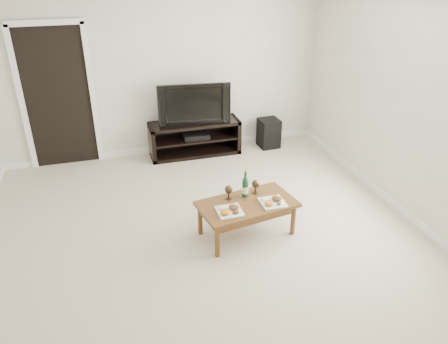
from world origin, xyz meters
TOP-DOWN VIEW (x-y plane):
  - floor at (0.00, 0.00)m, footprint 5.50×5.50m
  - back_wall at (0.00, 2.77)m, footprint 5.00×0.04m
  - doorway at (-1.55, 2.73)m, footprint 0.90×0.02m
  - media_console at (0.40, 2.50)m, footprint 1.43×0.45m
  - television at (0.40, 2.50)m, footprint 1.11×0.27m
  - av_receiver at (0.42, 2.48)m, footprint 0.41×0.31m
  - subwoofer at (1.65, 2.45)m, footprint 0.34×0.34m
  - coffee_table at (0.47, 0.16)m, footprint 1.16×0.76m
  - plate_left at (0.23, 0.03)m, footprint 0.27×0.27m
  - plate_right at (0.75, 0.07)m, footprint 0.27×0.27m
  - wine_bottle at (0.50, 0.30)m, footprint 0.07×0.07m
  - goblet_left at (0.30, 0.30)m, footprint 0.09×0.09m
  - goblet_right at (0.64, 0.34)m, footprint 0.09×0.09m

SIDE VIEW (x-z plane):
  - floor at x=0.00m, z-range 0.00..0.00m
  - coffee_table at x=0.47m, z-range 0.00..0.42m
  - subwoofer at x=1.65m, z-range 0.00..0.48m
  - media_console at x=0.40m, z-range 0.00..0.55m
  - av_receiver at x=0.42m, z-range 0.29..0.36m
  - plate_left at x=0.23m, z-range 0.42..0.49m
  - plate_right at x=0.75m, z-range 0.42..0.49m
  - goblet_left at x=0.30m, z-range 0.42..0.59m
  - goblet_right at x=0.64m, z-range 0.42..0.59m
  - wine_bottle at x=0.50m, z-range 0.42..0.77m
  - television at x=0.40m, z-range 0.55..1.19m
  - doorway at x=-1.55m, z-range 0.00..2.05m
  - back_wall at x=0.00m, z-range 0.00..2.60m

